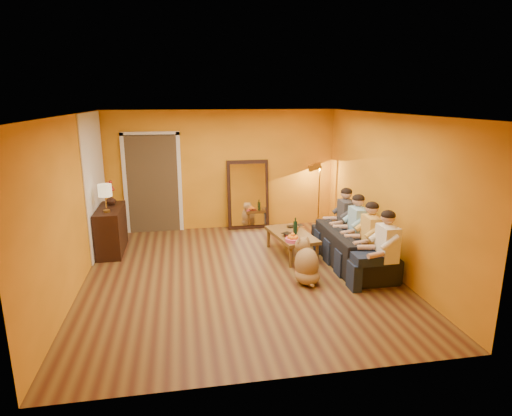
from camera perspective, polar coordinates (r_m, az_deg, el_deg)
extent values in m
cube|color=brown|center=(7.16, -2.08, -8.89)|extent=(5.00, 5.50, 0.00)
cube|color=white|center=(6.58, -2.29, 12.38)|extent=(5.00, 5.50, 0.00)
cube|color=orange|center=(9.43, -4.51, 5.05)|extent=(5.00, 0.00, 2.60)
cube|color=orange|center=(6.88, -23.27, 0.35)|extent=(0.00, 5.50, 2.60)
cube|color=orange|center=(7.50, 17.09, 2.00)|extent=(0.00, 5.50, 2.60)
cube|color=white|center=(8.55, -20.64, 3.18)|extent=(0.02, 1.90, 2.58)
cube|color=#3F2D19|center=(9.53, -13.55, 3.26)|extent=(1.06, 0.30, 2.10)
cube|color=white|center=(9.47, -17.04, 2.95)|extent=(0.08, 0.06, 2.20)
cube|color=white|center=(9.39, -10.12, 3.28)|extent=(0.08, 0.06, 2.20)
cube|color=white|center=(9.27, -13.98, 9.61)|extent=(1.22, 0.06, 0.08)
cube|color=black|center=(9.49, -1.06, 1.82)|extent=(0.92, 0.27, 1.51)
cube|color=white|center=(9.45, -1.03, 1.77)|extent=(0.78, 0.21, 1.35)
cube|color=black|center=(8.52, -18.74, -2.77)|extent=(0.44, 1.18, 0.85)
imported|color=black|center=(7.70, 12.67, -5.06)|extent=(2.12, 0.83, 0.62)
cylinder|color=black|center=(7.83, 5.25, -2.40)|extent=(0.07, 0.07, 0.31)
imported|color=#B27F3F|center=(8.03, 5.40, -2.77)|extent=(0.10, 0.10, 0.09)
imported|color=black|center=(8.27, 5.38, -2.50)|extent=(0.36, 0.27, 0.03)
imported|color=black|center=(7.67, 3.86, -3.84)|extent=(0.19, 0.25, 0.02)
imported|color=#A12212|center=(7.68, 3.92, -3.67)|extent=(0.20, 0.26, 0.02)
imported|color=black|center=(7.65, 3.89, -3.58)|extent=(0.24, 0.26, 0.02)
imported|color=black|center=(8.63, -18.78, 1.03)|extent=(0.19, 0.19, 0.19)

